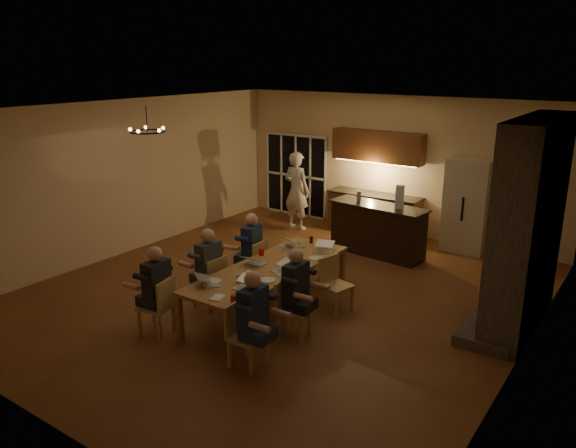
# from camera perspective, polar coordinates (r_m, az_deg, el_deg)

# --- Properties ---
(floor) EXTENTS (9.00, 9.00, 0.00)m
(floor) POSITION_cam_1_polar(r_m,az_deg,el_deg) (9.98, -0.74, -7.08)
(floor) COLOR brown
(floor) RESTS_ON ground
(back_wall) EXTENTS (8.00, 0.04, 3.20)m
(back_wall) POSITION_cam_1_polar(r_m,az_deg,el_deg) (13.30, 10.69, 5.88)
(back_wall) COLOR beige
(back_wall) RESTS_ON ground
(left_wall) EXTENTS (0.04, 9.00, 3.20)m
(left_wall) POSITION_cam_1_polar(r_m,az_deg,el_deg) (12.18, -16.40, 4.52)
(left_wall) COLOR beige
(left_wall) RESTS_ON ground
(right_wall) EXTENTS (0.04, 9.00, 3.20)m
(right_wall) POSITION_cam_1_polar(r_m,az_deg,el_deg) (7.92, 23.65, -2.54)
(right_wall) COLOR beige
(right_wall) RESTS_ON ground
(ceiling) EXTENTS (8.00, 9.00, 0.04)m
(ceiling) POSITION_cam_1_polar(r_m,az_deg,el_deg) (9.17, -0.81, 11.68)
(ceiling) COLOR white
(ceiling) RESTS_ON back_wall
(french_doors) EXTENTS (1.86, 0.08, 2.10)m
(french_doors) POSITION_cam_1_polar(r_m,az_deg,el_deg) (14.65, 0.82, 4.95)
(french_doors) COLOR black
(french_doors) RESTS_ON ground
(fireplace) EXTENTS (0.58, 2.50, 3.20)m
(fireplace) POSITION_cam_1_polar(r_m,az_deg,el_deg) (9.10, 23.26, -0.11)
(fireplace) COLOR #5F544B
(fireplace) RESTS_ON ground
(kitchenette) EXTENTS (2.24, 0.68, 2.40)m
(kitchenette) POSITION_cam_1_polar(r_m,az_deg,el_deg) (13.22, 8.84, 4.13)
(kitchenette) COLOR brown
(kitchenette) RESTS_ON ground
(refrigerator) EXTENTS (0.90, 0.68, 2.00)m
(refrigerator) POSITION_cam_1_polar(r_m,az_deg,el_deg) (12.44, 17.80, 1.80)
(refrigerator) COLOR beige
(refrigerator) RESTS_ON ground
(dining_table) EXTENTS (1.10, 3.22, 0.75)m
(dining_table) POSITION_cam_1_polar(r_m,az_deg,el_deg) (9.23, -1.90, -6.58)
(dining_table) COLOR #AC8645
(dining_table) RESTS_ON ground
(bar_island) EXTENTS (2.14, 0.90, 1.08)m
(bar_island) POSITION_cam_1_polar(r_m,az_deg,el_deg) (11.88, 9.09, -0.59)
(bar_island) COLOR black
(bar_island) RESTS_ON ground
(chair_left_near) EXTENTS (0.53, 0.53, 0.89)m
(chair_left_near) POSITION_cam_1_polar(r_m,az_deg,el_deg) (8.68, -13.31, -8.10)
(chair_left_near) COLOR tan
(chair_left_near) RESTS_ON ground
(chair_left_mid) EXTENTS (0.47, 0.47, 0.89)m
(chair_left_mid) POSITION_cam_1_polar(r_m,az_deg,el_deg) (9.41, -8.02, -5.82)
(chair_left_mid) COLOR tan
(chair_left_mid) RESTS_ON ground
(chair_left_far) EXTENTS (0.46, 0.46, 0.89)m
(chair_left_far) POSITION_cam_1_polar(r_m,az_deg,el_deg) (10.12, -3.76, -4.05)
(chair_left_far) COLOR tan
(chair_left_far) RESTS_ON ground
(chair_right_near) EXTENTS (0.45, 0.45, 0.89)m
(chair_right_near) POSITION_cam_1_polar(r_m,az_deg,el_deg) (7.62, -4.11, -11.32)
(chair_right_near) COLOR tan
(chair_right_near) RESTS_ON ground
(chair_right_mid) EXTENTS (0.53, 0.53, 0.89)m
(chair_right_mid) POSITION_cam_1_polar(r_m,az_deg,el_deg) (8.33, 0.59, -8.69)
(chair_right_mid) COLOR tan
(chair_right_mid) RESTS_ON ground
(chair_right_far) EXTENTS (0.53, 0.53, 0.89)m
(chair_right_far) POSITION_cam_1_polar(r_m,az_deg,el_deg) (9.21, 4.95, -6.20)
(chair_right_far) COLOR tan
(chair_right_far) RESTS_ON ground
(person_left_near) EXTENTS (0.64, 0.64, 1.38)m
(person_left_near) POSITION_cam_1_polar(r_m,az_deg,el_deg) (8.58, -13.13, -6.59)
(person_left_near) COLOR black
(person_left_near) RESTS_ON ground
(person_right_near) EXTENTS (0.61, 0.61, 1.38)m
(person_right_near) POSITION_cam_1_polar(r_m,az_deg,el_deg) (7.47, -3.55, -9.78)
(person_right_near) COLOR #1E314B
(person_right_near) RESTS_ON ground
(person_left_mid) EXTENTS (0.63, 0.63, 1.38)m
(person_left_mid) POSITION_cam_1_polar(r_m,az_deg,el_deg) (9.25, -8.03, -4.58)
(person_left_mid) COLOR #3B4146
(person_left_mid) RESTS_ON ground
(person_right_mid) EXTENTS (0.61, 0.61, 1.38)m
(person_right_mid) POSITION_cam_1_polar(r_m,az_deg,el_deg) (8.28, 0.79, -7.01)
(person_right_mid) COLOR black
(person_right_mid) RESTS_ON ground
(person_left_far) EXTENTS (0.71, 0.71, 1.38)m
(person_left_far) POSITION_cam_1_polar(r_m,az_deg,el_deg) (10.06, -3.68, -2.69)
(person_left_far) COLOR #1E314B
(person_left_far) RESTS_ON ground
(standing_person) EXTENTS (0.71, 0.49, 1.88)m
(standing_person) POSITION_cam_1_polar(r_m,az_deg,el_deg) (13.44, 0.88, 3.41)
(standing_person) COLOR silver
(standing_person) RESTS_ON ground
(chandelier) EXTENTS (0.63, 0.63, 0.03)m
(chandelier) POSITION_cam_1_polar(r_m,az_deg,el_deg) (10.30, -14.09, 9.10)
(chandelier) COLOR black
(chandelier) RESTS_ON ceiling
(laptop_a) EXTENTS (0.42, 0.41, 0.23)m
(laptop_a) POSITION_cam_1_polar(r_m,az_deg,el_deg) (8.46, -7.94, -5.37)
(laptop_a) COLOR silver
(laptop_a) RESTS_ON dining_table
(laptop_b) EXTENTS (0.35, 0.31, 0.23)m
(laptop_b) POSITION_cam_1_polar(r_m,az_deg,el_deg) (8.24, -4.42, -5.87)
(laptop_b) COLOR silver
(laptop_b) RESTS_ON dining_table
(laptop_c) EXTENTS (0.33, 0.29, 0.23)m
(laptop_c) POSITION_cam_1_polar(r_m,az_deg,el_deg) (9.20, -3.33, -3.40)
(laptop_c) COLOR silver
(laptop_c) RESTS_ON dining_table
(laptop_d) EXTENTS (0.41, 0.39, 0.23)m
(laptop_d) POSITION_cam_1_polar(r_m,az_deg,el_deg) (8.84, -0.81, -4.24)
(laptop_d) COLOR silver
(laptop_d) RESTS_ON dining_table
(laptop_e) EXTENTS (0.40, 0.38, 0.23)m
(laptop_e) POSITION_cam_1_polar(r_m,az_deg,el_deg) (10.05, 0.81, -1.64)
(laptop_e) COLOR silver
(laptop_e) RESTS_ON dining_table
(laptop_f) EXTENTS (0.39, 0.36, 0.23)m
(laptop_f) POSITION_cam_1_polar(r_m,az_deg,el_deg) (9.75, 3.61, -2.25)
(laptop_f) COLOR silver
(laptop_f) RESTS_ON dining_table
(mug_front) EXTENTS (0.08, 0.08, 0.10)m
(mug_front) POSITION_cam_1_polar(r_m,az_deg,el_deg) (8.69, -4.00, -5.10)
(mug_front) COLOR white
(mug_front) RESTS_ON dining_table
(mug_mid) EXTENTS (0.08, 0.08, 0.10)m
(mug_mid) POSITION_cam_1_polar(r_m,az_deg,el_deg) (9.41, 0.81, -3.33)
(mug_mid) COLOR white
(mug_mid) RESTS_ON dining_table
(mug_back) EXTENTS (0.08, 0.08, 0.10)m
(mug_back) POSITION_cam_1_polar(r_m,az_deg,el_deg) (9.82, -0.60, -2.46)
(mug_back) COLOR white
(mug_back) RESTS_ON dining_table
(redcup_near) EXTENTS (0.10, 0.10, 0.12)m
(redcup_near) POSITION_cam_1_polar(r_m,az_deg,el_deg) (7.83, -5.50, -7.58)
(redcup_near) COLOR #B0120B
(redcup_near) RESTS_ON dining_table
(redcup_mid) EXTENTS (0.09, 0.09, 0.12)m
(redcup_mid) POSITION_cam_1_polar(r_m,az_deg,el_deg) (9.62, -2.71, -2.83)
(redcup_mid) COLOR #B0120B
(redcup_mid) RESTS_ON dining_table
(redcup_far) EXTENTS (0.09, 0.09, 0.12)m
(redcup_far) POSITION_cam_1_polar(r_m,az_deg,el_deg) (10.07, 3.60, -1.94)
(redcup_far) COLOR #B0120B
(redcup_far) RESTS_ON dining_table
(can_silver) EXTENTS (0.07, 0.07, 0.12)m
(can_silver) POSITION_cam_1_polar(r_m,az_deg,el_deg) (8.51, -5.03, -5.52)
(can_silver) COLOR #B2B2B7
(can_silver) RESTS_ON dining_table
(can_cola) EXTENTS (0.06, 0.06, 0.12)m
(can_cola) POSITION_cam_1_polar(r_m,az_deg,el_deg) (10.24, 2.38, -1.61)
(can_cola) COLOR #3F0F0C
(can_cola) RESTS_ON dining_table
(plate_near) EXTENTS (0.23, 0.23, 0.02)m
(plate_near) POSITION_cam_1_polar(r_m,az_deg,el_deg) (8.55, -2.07, -5.73)
(plate_near) COLOR white
(plate_near) RESTS_ON dining_table
(plate_left) EXTENTS (0.25, 0.25, 0.02)m
(plate_left) POSITION_cam_1_polar(r_m,az_deg,el_deg) (8.59, -7.63, -5.76)
(plate_left) COLOR white
(plate_left) RESTS_ON dining_table
(plate_far) EXTENTS (0.24, 0.24, 0.02)m
(plate_far) POSITION_cam_1_polar(r_m,az_deg,el_deg) (9.46, 2.88, -3.51)
(plate_far) COLOR white
(plate_far) RESTS_ON dining_table
(notepad) EXTENTS (0.21, 0.25, 0.01)m
(notepad) POSITION_cam_1_polar(r_m,az_deg,el_deg) (8.03, -7.17, -7.42)
(notepad) COLOR white
(notepad) RESTS_ON dining_table
(bar_bottle) EXTENTS (0.09, 0.09, 0.24)m
(bar_bottle) POSITION_cam_1_polar(r_m,az_deg,el_deg) (11.88, 7.21, 2.79)
(bar_bottle) COLOR #99999E
(bar_bottle) RESTS_ON bar_island
(bar_blender) EXTENTS (0.17, 0.17, 0.47)m
(bar_blender) POSITION_cam_1_polar(r_m,az_deg,el_deg) (11.48, 11.28, 2.71)
(bar_blender) COLOR silver
(bar_blender) RESTS_ON bar_island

